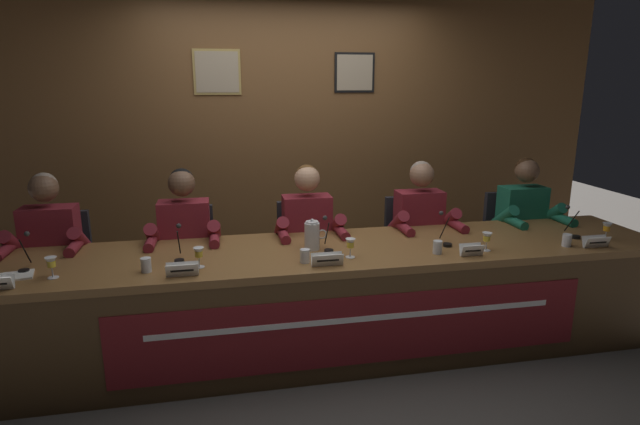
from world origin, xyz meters
name	(u,v)px	position (x,y,z in m)	size (l,w,h in m)	color
ground_plane	(320,348)	(0.00, 0.00, 0.00)	(12.00, 12.00, 0.00)	#4C4742
wall_back_panelled	(288,139)	(0.00, 1.54, 1.30)	(6.00, 0.14, 2.60)	brown
conference_table	(324,285)	(0.00, -0.13, 0.52)	(4.80, 0.89, 0.73)	brown
chair_far_left	(62,277)	(-1.80, 0.62, 0.43)	(0.44, 0.44, 0.90)	black
panelist_far_left	(49,249)	(-1.80, 0.43, 0.71)	(0.51, 0.48, 1.22)	black
juice_glass_far_left	(51,264)	(-1.59, -0.22, 0.82)	(0.06, 0.06, 0.12)	white
microphone_far_left	(25,258)	(-1.78, -0.06, 0.81)	(0.06, 0.17, 0.22)	black
chair_left	(189,268)	(-0.90, 0.62, 0.43)	(0.44, 0.44, 0.90)	black
panelist_left	(185,241)	(-0.90, 0.43, 0.71)	(0.51, 0.48, 1.22)	black
nameplate_left	(182,270)	(-0.87, -0.34, 0.77)	(0.18, 0.06, 0.08)	white
juice_glass_left	(199,254)	(-0.78, -0.20, 0.82)	(0.06, 0.06, 0.12)	white
water_cup_left	(146,266)	(-1.08, -0.22, 0.77)	(0.06, 0.06, 0.08)	silver
microphone_left	(179,249)	(-0.90, -0.05, 0.81)	(0.06, 0.17, 0.22)	black
chair_center	(305,260)	(0.00, 0.62, 0.43)	(0.44, 0.44, 0.90)	black
panelist_center	(309,234)	(0.00, 0.43, 0.71)	(0.51, 0.48, 1.22)	black
nameplate_center	(327,260)	(-0.02, -0.33, 0.77)	(0.19, 0.06, 0.08)	white
juice_glass_center	(350,244)	(0.15, -0.21, 0.82)	(0.06, 0.06, 0.12)	white
water_cup_center	(305,257)	(-0.14, -0.24, 0.77)	(0.06, 0.06, 0.08)	silver
microphone_center	(328,240)	(0.04, -0.04, 0.81)	(0.06, 0.17, 0.22)	black
chair_right	(411,253)	(0.90, 0.62, 0.43)	(0.44, 0.44, 0.90)	black
panelist_right	(422,228)	(0.90, 0.43, 0.71)	(0.51, 0.48, 1.22)	black
nameplate_right	(472,250)	(0.92, -0.33, 0.77)	(0.15, 0.06, 0.08)	white
juice_glass_right	(487,238)	(1.07, -0.25, 0.82)	(0.06, 0.06, 0.12)	white
water_cup_right	(438,248)	(0.73, -0.24, 0.77)	(0.06, 0.06, 0.08)	silver
microphone_right	(445,234)	(0.86, -0.07, 0.81)	(0.06, 0.17, 0.22)	black
chair_far_right	(510,247)	(1.80, 0.62, 0.43)	(0.44, 0.44, 0.90)	black
panelist_far_right	(527,222)	(1.80, 0.43, 0.71)	(0.51, 0.48, 1.22)	black
nameplate_far_right	(596,242)	(1.82, -0.33, 0.77)	(0.18, 0.06, 0.08)	white
juice_glass_far_right	(607,228)	(2.01, -0.19, 0.82)	(0.06, 0.06, 0.12)	white
water_cup_far_right	(567,241)	(1.65, -0.27, 0.77)	(0.06, 0.06, 0.08)	silver
microphone_far_right	(573,227)	(1.83, -0.08, 0.81)	(0.06, 0.17, 0.22)	black
water_pitcher_central	(312,235)	(-0.05, 0.01, 0.83)	(0.15, 0.10, 0.21)	silver
document_stack_far_left	(13,276)	(-1.81, -0.17, 0.74)	(0.24, 0.19, 0.01)	white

